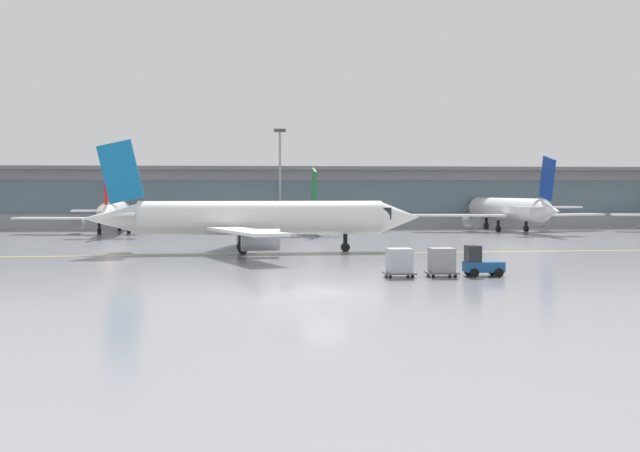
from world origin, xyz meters
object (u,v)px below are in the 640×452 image
at_px(gate_airplane_2, 303,214).
at_px(cargo_dolly_trailing, 399,262).
at_px(gate_airplane_3, 508,210).
at_px(cargo_dolly_lead, 442,261).
at_px(apron_light_mast_1, 280,175).
at_px(gate_airplane_1, 115,213).
at_px(baggage_tug, 480,263).
at_px(taxiing_regional_jet, 257,219).

relative_size(gate_airplane_2, cargo_dolly_trailing, 12.42).
distance_m(gate_airplane_2, gate_airplane_3, 29.63).
xyz_separation_m(gate_airplane_2, cargo_dolly_lead, (5.33, -60.05, -1.57)).
height_order(cargo_dolly_lead, apron_light_mast_1, apron_light_mast_1).
xyz_separation_m(gate_airplane_1, cargo_dolly_lead, (31.17, -58.80, -1.80)).
bearing_deg(gate_airplane_3, baggage_tug, 155.15).
distance_m(taxiing_regional_jet, cargo_dolly_trailing, 24.73).
distance_m(baggage_tug, cargo_dolly_lead, 2.69).
distance_m(cargo_dolly_trailing, apron_light_mast_1, 69.67).
bearing_deg(gate_airplane_3, apron_light_mast_1, 70.10).
relative_size(gate_airplane_3, taxiing_regional_jet, 0.99).
xyz_separation_m(gate_airplane_3, cargo_dolly_lead, (-24.29, -60.48, -2.06)).
bearing_deg(apron_light_mast_1, baggage_tug, -80.97).
relative_size(gate_airplane_2, gate_airplane_3, 0.84).
relative_size(baggage_tug, cargo_dolly_trailing, 1.23).
height_order(gate_airplane_1, taxiing_regional_jet, taxiing_regional_jet).
height_order(gate_airplane_2, cargo_dolly_trailing, gate_airplane_2).
distance_m(gate_airplane_3, cargo_dolly_trailing, 66.39).
relative_size(gate_airplane_1, cargo_dolly_trailing, 13.48).
xyz_separation_m(gate_airplane_1, gate_airplane_2, (25.84, 1.25, -0.22)).
bearing_deg(taxiing_regional_jet, apron_light_mast_1, 82.39).
distance_m(gate_airplane_2, cargo_dolly_trailing, 60.17).
relative_size(taxiing_regional_jet, apron_light_mast_1, 2.10).
bearing_deg(cargo_dolly_lead, gate_airplane_1, 116.83).
height_order(gate_airplane_3, cargo_dolly_lead, gate_airplane_3).
distance_m(gate_airplane_2, baggage_tug, 60.56).
bearing_deg(cargo_dolly_trailing, taxiing_regional_jet, 111.03).
distance_m(gate_airplane_3, apron_light_mast_1, 34.06).
relative_size(baggage_tug, apron_light_mast_1, 0.17).
distance_m(gate_airplane_1, baggage_tug, 67.84).
bearing_deg(apron_light_mast_1, cargo_dolly_lead, -83.16).
distance_m(gate_airplane_1, cargo_dolly_lead, 66.58).
relative_size(gate_airplane_2, baggage_tug, 10.07).
bearing_deg(gate_airplane_1, apron_light_mast_1, -70.26).
distance_m(taxiing_regional_jet, apron_light_mast_1, 46.71).
distance_m(taxiing_regional_jet, cargo_dolly_lead, 25.92).
xyz_separation_m(gate_airplane_3, apron_light_mast_1, (-32.56, 8.56, 5.15)).
bearing_deg(taxiing_regional_jet, cargo_dolly_trailing, -70.64).
height_order(gate_airplane_2, gate_airplane_3, gate_airplane_3).
distance_m(gate_airplane_1, taxiing_regional_jet, 40.72).
relative_size(gate_airplane_1, taxiing_regional_jet, 0.90).
height_order(taxiing_regional_jet, baggage_tug, taxiing_regional_jet).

